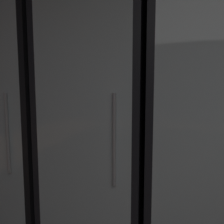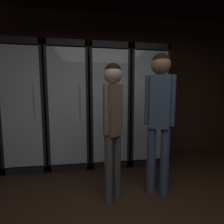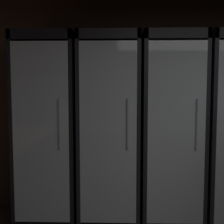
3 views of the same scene
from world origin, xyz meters
name	(u,v)px [view 2 (image 2 of 3)]	position (x,y,z in m)	size (l,w,h in m)	color
wall_back	(106,87)	(0.00, 3.03, 1.40)	(6.00, 0.06, 2.80)	#382619
cooler_left	(30,108)	(-1.35, 2.71, 1.02)	(0.65, 0.65, 2.08)	black
cooler_center	(70,107)	(-0.67, 2.71, 1.02)	(0.65, 0.65, 2.08)	black
cooler_right	(108,107)	(0.01, 2.71, 1.02)	(0.65, 0.65, 2.08)	black
cooler_far_right	(143,107)	(0.69, 2.71, 1.02)	(0.65, 0.65, 2.08)	black
shopper_near	(159,108)	(0.50, 1.61, 1.08)	(0.33, 0.24, 1.71)	#384C66
shopper_far	(113,115)	(-0.07, 1.59, 1.01)	(0.23, 0.22, 1.58)	#4C4C4C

